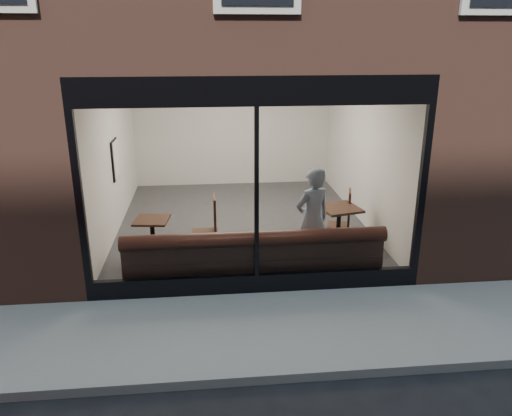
{
  "coord_description": "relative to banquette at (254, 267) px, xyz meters",
  "views": [
    {
      "loc": [
        -0.69,
        -4.69,
        3.67
      ],
      "look_at": [
        0.03,
        2.4,
        1.23
      ],
      "focal_mm": 35.0,
      "sensor_mm": 36.0,
      "label": 1
    }
  ],
  "objects": [
    {
      "name": "host_building_pier_right",
      "position": [
        3.75,
        5.55,
        1.38
      ],
      "size": [
        2.5,
        12.0,
        3.2
      ],
      "primitive_type": "cube",
      "color": "brown",
      "rests_on": "ground"
    },
    {
      "name": "host_building_pier_left",
      "position": [
        -3.75,
        5.55,
        1.38
      ],
      "size": [
        2.5,
        12.0,
        3.2
      ],
      "primitive_type": "cube",
      "color": "brown",
      "rests_on": "ground"
    },
    {
      "name": "cafe_wall_right",
      "position": [
        2.49,
        2.55,
        1.37
      ],
      "size": [
        0.0,
        6.0,
        6.0
      ],
      "primitive_type": "plane",
      "rotation": [
        1.57,
        0.0,
        -1.57
      ],
      "color": "silver",
      "rests_on": "ground"
    },
    {
      "name": "sidewalk_near",
      "position": [
        0.0,
        -1.45,
        -0.22
      ],
      "size": [
        40.0,
        2.0,
        0.01
      ],
      "primitive_type": "cube",
      "color": "gray",
      "rests_on": "ground"
    },
    {
      "name": "cafe_table_right",
      "position": [
        1.68,
        1.21,
        0.52
      ],
      "size": [
        0.82,
        0.82,
        0.04
      ],
      "primitive_type": "cube",
      "rotation": [
        0.0,
        0.0,
        0.25
      ],
      "color": "#311F13",
      "rests_on": "cafe_floor"
    },
    {
      "name": "storefront_mullion",
      "position": [
        0.0,
        -0.4,
        1.32
      ],
      "size": [
        0.06,
        0.1,
        2.5
      ],
      "primitive_type": "cube",
      "color": "black",
      "rests_on": "storefront_kick"
    },
    {
      "name": "cafe_table_left",
      "position": [
        -1.65,
        0.93,
        0.52
      ],
      "size": [
        0.63,
        0.63,
        0.04
      ],
      "primitive_type": "cube",
      "rotation": [
        0.0,
        0.0,
        -0.13
      ],
      "color": "#311F13",
      "rests_on": "cafe_floor"
    },
    {
      "name": "storefront_kick",
      "position": [
        0.0,
        -0.4,
        -0.08
      ],
      "size": [
        5.0,
        0.1,
        0.3
      ],
      "primitive_type": "cube",
      "color": "black",
      "rests_on": "ground"
    },
    {
      "name": "cafe_wall_left",
      "position": [
        -2.49,
        2.55,
        1.37
      ],
      "size": [
        0.0,
        6.0,
        6.0
      ],
      "primitive_type": "plane",
      "rotation": [
        1.57,
        0.0,
        1.57
      ],
      "color": "silver",
      "rests_on": "ground"
    },
    {
      "name": "cafe_wall_back",
      "position": [
        0.0,
        5.54,
        1.37
      ],
      "size": [
        5.0,
        0.0,
        5.0
      ],
      "primitive_type": "plane",
      "rotation": [
        1.57,
        0.0,
        0.0
      ],
      "color": "silver",
      "rests_on": "ground"
    },
    {
      "name": "cafe_ceiling",
      "position": [
        0.0,
        2.55,
        2.97
      ],
      "size": [
        6.0,
        6.0,
        0.0
      ],
      "primitive_type": "plane",
      "rotation": [
        3.14,
        0.0,
        0.0
      ],
      "color": "white",
      "rests_on": "host_building_upper"
    },
    {
      "name": "ground",
      "position": [
        0.0,
        -2.45,
        -0.23
      ],
      "size": [
        120.0,
        120.0,
        0.0
      ],
      "primitive_type": "plane",
      "color": "black",
      "rests_on": "ground"
    },
    {
      "name": "kerb_near",
      "position": [
        0.0,
        -2.5,
        -0.17
      ],
      "size": [
        40.0,
        0.1,
        0.12
      ],
      "primitive_type": "cube",
      "color": "gray",
      "rests_on": "ground"
    },
    {
      "name": "cafe_chair_left",
      "position": [
        -0.76,
        1.49,
        0.01
      ],
      "size": [
        0.47,
        0.47,
        0.04
      ],
      "primitive_type": "cube",
      "rotation": [
        0.0,
        0.0,
        3.15
      ],
      "color": "#311F13",
      "rests_on": "cafe_floor"
    },
    {
      "name": "banquette",
      "position": [
        0.0,
        0.0,
        0.0
      ],
      "size": [
        4.0,
        0.55,
        0.45
      ],
      "primitive_type": "cube",
      "color": "#3C1C15",
      "rests_on": "cafe_floor"
    },
    {
      "name": "wall_poster",
      "position": [
        -2.45,
        2.6,
        1.19
      ],
      "size": [
        0.02,
        0.54,
        0.72
      ],
      "primitive_type": "cube",
      "color": "white",
      "rests_on": "cafe_wall_left"
    },
    {
      "name": "person",
      "position": [
        0.99,
        0.32,
        0.65
      ],
      "size": [
        0.75,
        0.64,
        1.74
      ],
      "primitive_type": "imported",
      "rotation": [
        0.0,
        0.0,
        3.55
      ],
      "color": "#899DB5",
      "rests_on": "cafe_floor"
    },
    {
      "name": "storefront_glass",
      "position": [
        0.0,
        -0.43,
        1.33
      ],
      "size": [
        4.8,
        0.0,
        4.8
      ],
      "primitive_type": "plane",
      "rotation": [
        1.57,
        0.0,
        0.0
      ],
      "color": "white",
      "rests_on": "storefront_kick"
    },
    {
      "name": "storefront_header",
      "position": [
        0.0,
        -0.4,
        2.77
      ],
      "size": [
        5.0,
        0.1,
        0.4
      ],
      "primitive_type": "cube",
      "color": "black",
      "rests_on": "host_building_upper"
    },
    {
      "name": "cafe_chair_right",
      "position": [
        1.79,
        1.64,
        0.01
      ],
      "size": [
        0.5,
        0.5,
        0.04
      ],
      "primitive_type": "cube",
      "rotation": [
        0.0,
        0.0,
        2.87
      ],
      "color": "#311F13",
      "rests_on": "cafe_floor"
    },
    {
      "name": "host_building_backfill",
      "position": [
        0.0,
        8.55,
        1.38
      ],
      "size": [
        5.0,
        6.0,
        3.2
      ],
      "primitive_type": "cube",
      "color": "brown",
      "rests_on": "ground"
    },
    {
      "name": "cafe_floor",
      "position": [
        0.0,
        2.55,
        -0.21
      ],
      "size": [
        6.0,
        6.0,
        0.0
      ],
      "primitive_type": "plane",
      "color": "#2D2D30",
      "rests_on": "ground"
    }
  ]
}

